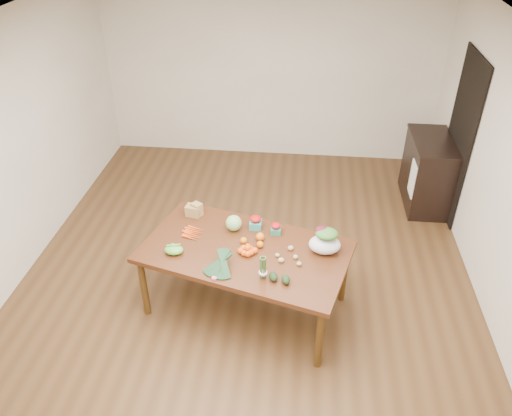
# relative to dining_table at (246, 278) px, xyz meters

# --- Properties ---
(floor) EXTENTS (6.00, 6.00, 0.00)m
(floor) POSITION_rel_dining_table_xyz_m (-0.05, 0.51, -0.38)
(floor) COLOR #55371D
(floor) RESTS_ON ground
(ceiling) EXTENTS (5.00, 6.00, 0.02)m
(ceiling) POSITION_rel_dining_table_xyz_m (-0.05, 0.51, 2.33)
(ceiling) COLOR white
(ceiling) RESTS_ON room_walls
(room_walls) EXTENTS (5.02, 6.02, 2.70)m
(room_walls) POSITION_rel_dining_table_xyz_m (-0.05, 0.51, 0.97)
(room_walls) COLOR white
(room_walls) RESTS_ON floor
(dining_table) EXTENTS (2.19, 1.58, 0.75)m
(dining_table) POSITION_rel_dining_table_xyz_m (0.00, 0.00, 0.00)
(dining_table) COLOR #451F10
(dining_table) RESTS_ON floor
(doorway_dark) EXTENTS (0.02, 1.00, 2.10)m
(doorway_dark) POSITION_rel_dining_table_xyz_m (2.43, 2.11, 0.68)
(doorway_dark) COLOR black
(doorway_dark) RESTS_ON floor
(cabinet) EXTENTS (0.52, 1.02, 0.94)m
(cabinet) POSITION_rel_dining_table_xyz_m (2.17, 2.26, 0.10)
(cabinet) COLOR black
(cabinet) RESTS_ON floor
(dish_towel) EXTENTS (0.02, 0.28, 0.45)m
(dish_towel) POSITION_rel_dining_table_xyz_m (1.91, 1.91, 0.18)
(dish_towel) COLOR white
(dish_towel) RESTS_ON cabinet
(paper_bag) EXTENTS (0.24, 0.22, 0.15)m
(paper_bag) POSITION_rel_dining_table_xyz_m (-0.62, 0.52, 0.45)
(paper_bag) COLOR #9B7D45
(paper_bag) RESTS_ON dining_table
(cabbage) EXTENTS (0.16, 0.16, 0.16)m
(cabbage) POSITION_rel_dining_table_xyz_m (-0.15, 0.31, 0.46)
(cabbage) COLOR #8CC270
(cabbage) RESTS_ON dining_table
(strawberry_basket_a) EXTENTS (0.15, 0.15, 0.11)m
(strawberry_basket_a) POSITION_rel_dining_table_xyz_m (0.06, 0.37, 0.43)
(strawberry_basket_a) COLOR red
(strawberry_basket_a) RESTS_ON dining_table
(strawberry_basket_b) EXTENTS (0.13, 0.13, 0.09)m
(strawberry_basket_b) POSITION_rel_dining_table_xyz_m (0.28, 0.30, 0.42)
(strawberry_basket_b) COLOR red
(strawberry_basket_b) RESTS_ON dining_table
(orange_a) EXTENTS (0.07, 0.07, 0.07)m
(orange_a) POSITION_rel_dining_table_xyz_m (-0.03, 0.09, 0.41)
(orange_a) COLOR orange
(orange_a) RESTS_ON dining_table
(orange_b) EXTENTS (0.09, 0.09, 0.09)m
(orange_b) POSITION_rel_dining_table_xyz_m (0.13, 0.16, 0.42)
(orange_b) COLOR orange
(orange_b) RESTS_ON dining_table
(orange_c) EXTENTS (0.07, 0.07, 0.07)m
(orange_c) POSITION_rel_dining_table_xyz_m (0.14, 0.05, 0.41)
(orange_c) COLOR orange
(orange_c) RESTS_ON dining_table
(mandarin_cluster) EXTENTS (0.22, 0.22, 0.10)m
(mandarin_cluster) POSITION_rel_dining_table_xyz_m (0.03, -0.06, 0.43)
(mandarin_cluster) COLOR #E14D0D
(mandarin_cluster) RESTS_ON dining_table
(carrots) EXTENTS (0.27, 0.27, 0.03)m
(carrots) POSITION_rel_dining_table_xyz_m (-0.56, 0.19, 0.39)
(carrots) COLOR #F05514
(carrots) RESTS_ON dining_table
(snap_pea_bag) EXTENTS (0.18, 0.14, 0.08)m
(snap_pea_bag) POSITION_rel_dining_table_xyz_m (-0.67, -0.13, 0.42)
(snap_pea_bag) COLOR green
(snap_pea_bag) RESTS_ON dining_table
(kale_bunch) EXTENTS (0.42, 0.47, 0.16)m
(kale_bunch) POSITION_rel_dining_table_xyz_m (-0.20, -0.36, 0.45)
(kale_bunch) COLOR black
(kale_bunch) RESTS_ON dining_table
(asparagus_bundle) EXTENTS (0.11, 0.13, 0.26)m
(asparagus_bundle) POSITION_rel_dining_table_xyz_m (0.21, -0.40, 0.50)
(asparagus_bundle) COLOR #517134
(asparagus_bundle) RESTS_ON dining_table
(potato_a) EXTENTS (0.04, 0.04, 0.04)m
(potato_a) POSITION_rel_dining_table_xyz_m (0.32, -0.08, 0.39)
(potato_a) COLOR tan
(potato_a) RESTS_ON dining_table
(potato_b) EXTENTS (0.06, 0.05, 0.05)m
(potato_b) POSITION_rel_dining_table_xyz_m (0.36, -0.16, 0.40)
(potato_b) COLOR tan
(potato_b) RESTS_ON dining_table
(potato_c) EXTENTS (0.05, 0.04, 0.04)m
(potato_c) POSITION_rel_dining_table_xyz_m (0.49, -0.09, 0.40)
(potato_c) COLOR #D8B17C
(potato_c) RESTS_ON dining_table
(potato_d) EXTENTS (0.06, 0.05, 0.05)m
(potato_d) POSITION_rel_dining_table_xyz_m (0.44, 0.03, 0.40)
(potato_d) COLOR tan
(potato_d) RESTS_ON dining_table
(potato_e) EXTENTS (0.05, 0.04, 0.04)m
(potato_e) POSITION_rel_dining_table_xyz_m (0.53, -0.19, 0.40)
(potato_e) COLOR tan
(potato_e) RESTS_ON dining_table
(avocado_a) EXTENTS (0.10, 0.13, 0.07)m
(avocado_a) POSITION_rel_dining_table_xyz_m (0.31, -0.41, 0.41)
(avocado_a) COLOR black
(avocado_a) RESTS_ON dining_table
(avocado_b) EXTENTS (0.11, 0.13, 0.08)m
(avocado_b) POSITION_rel_dining_table_xyz_m (0.42, -0.44, 0.41)
(avocado_b) COLOR black
(avocado_b) RESTS_ON dining_table
(salad_bag) EXTENTS (0.36, 0.31, 0.24)m
(salad_bag) POSITION_rel_dining_table_xyz_m (0.76, 0.04, 0.49)
(salad_bag) COLOR silver
(salad_bag) RESTS_ON dining_table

